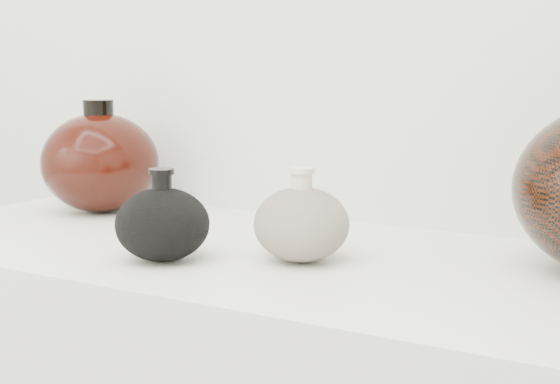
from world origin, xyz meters
The scene contains 3 objects.
black_gourd_vase centered at (-0.08, 0.83, 0.95)m, with size 0.14×0.14×0.12m.
cream_gourd_vase centered at (0.08, 0.92, 0.95)m, with size 0.16×0.16×0.12m.
left_round_pot centered at (-0.40, 1.06, 0.99)m, with size 0.25×0.25×0.20m.
Camera 1 is at (0.55, 0.05, 1.15)m, focal length 50.00 mm.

